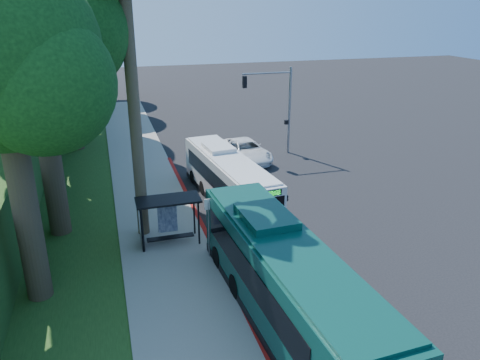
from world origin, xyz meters
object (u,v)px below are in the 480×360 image
object	(u,v)px
pickup	(246,151)
bus_shelter	(163,212)
white_bus	(228,178)
teal_bus	(285,281)

from	to	relation	value
pickup	bus_shelter	bearing A→B (deg)	-130.19
bus_shelter	pickup	xyz separation A→B (m)	(8.06, 11.87, -1.00)
bus_shelter	pickup	distance (m)	14.38
bus_shelter	white_bus	bearing A→B (deg)	43.15
bus_shelter	pickup	world-z (taller)	bus_shelter
teal_bus	pickup	xyz separation A→B (m)	(4.50, 19.55, -1.06)
teal_bus	white_bus	bearing A→B (deg)	82.33
bus_shelter	teal_bus	xyz separation A→B (m)	(3.56, -7.68, 0.06)
teal_bus	pickup	distance (m)	20.09
white_bus	teal_bus	xyz separation A→B (m)	(-1.01, -11.97, 0.29)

